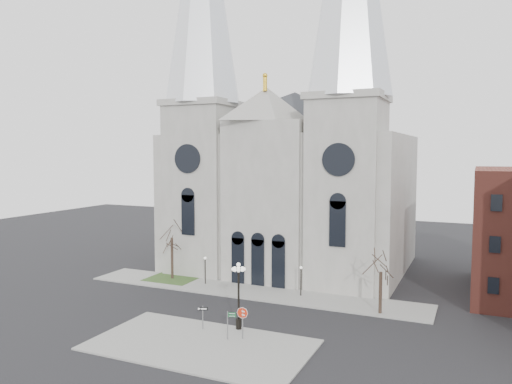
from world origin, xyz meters
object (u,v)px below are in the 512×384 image
at_px(street_name_sign, 229,323).
at_px(globe_lamp, 239,287).
at_px(stop_sign, 243,316).
at_px(one_way_sign, 203,313).

bearing_deg(street_name_sign, globe_lamp, 76.08).
height_order(stop_sign, street_name_sign, stop_sign).
distance_m(one_way_sign, street_name_sign, 3.43).
bearing_deg(one_way_sign, street_name_sign, -44.65).
bearing_deg(one_way_sign, stop_sign, -32.23).
height_order(stop_sign, one_way_sign, stop_sign).
xyz_separation_m(globe_lamp, street_name_sign, (0.32, -2.58, -2.35)).
height_order(globe_lamp, street_name_sign, globe_lamp).
bearing_deg(stop_sign, one_way_sign, -174.78).
bearing_deg(globe_lamp, one_way_sign, -155.03).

